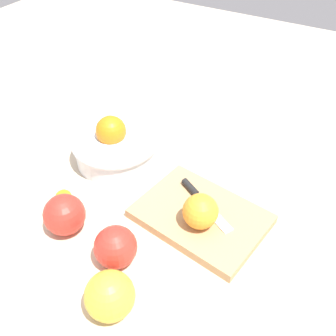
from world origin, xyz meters
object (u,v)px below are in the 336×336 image
object	(u,v)px
apple_front_right	(116,247)
apple_front_left	(64,215)
knife	(199,198)
orange_on_board	(200,211)
bowl	(115,145)
apple_front_right_2	(110,296)
cutting_board	(201,216)

from	to	relation	value
apple_front_right	apple_front_left	world-z (taller)	apple_front_left
knife	orange_on_board	bearing A→B (deg)	-62.31
knife	apple_front_right	distance (m)	0.20
bowl	knife	xyz separation A→B (m)	(0.24, -0.04, -0.01)
apple_front_left	apple_front_right_2	bearing A→B (deg)	-27.77
apple_front_right	knife	bearing A→B (deg)	71.13
knife	apple_front_right	xyz separation A→B (m)	(-0.07, -0.19, 0.01)
knife	apple_front_right	world-z (taller)	apple_front_right
orange_on_board	apple_front_right	bearing A→B (deg)	-125.09
bowl	apple_front_right	size ratio (longest dim) A/B	2.59
orange_on_board	knife	world-z (taller)	orange_on_board
apple_front_left	knife	bearing A→B (deg)	43.27
bowl	apple_front_right	world-z (taller)	bowl
knife	apple_front_right_2	distance (m)	0.27
orange_on_board	apple_front_left	size ratio (longest dim) A/B	0.85
cutting_board	orange_on_board	xyz separation A→B (m)	(0.01, -0.03, 0.04)
knife	cutting_board	bearing A→B (deg)	-56.96
orange_on_board	apple_front_left	bearing A→B (deg)	-150.71
bowl	apple_front_right_2	distance (m)	0.38
knife	bowl	bearing A→B (deg)	170.43
bowl	orange_on_board	xyz separation A→B (m)	(0.26, -0.10, 0.01)
orange_on_board	knife	distance (m)	0.07
orange_on_board	apple_front_right_2	xyz separation A→B (m)	(-0.05, -0.22, -0.01)
apple_front_left	apple_front_right	bearing A→B (deg)	-5.08
cutting_board	apple_front_right_2	world-z (taller)	apple_front_right_2
bowl	apple_front_right	distance (m)	0.29
cutting_board	apple_front_right_2	size ratio (longest dim) A/B	3.03
bowl	orange_on_board	world-z (taller)	bowl
knife	apple_front_left	size ratio (longest dim) A/B	1.82
orange_on_board	apple_front_right_2	world-z (taller)	orange_on_board
cutting_board	orange_on_board	bearing A→B (deg)	-69.45
cutting_board	knife	size ratio (longest dim) A/B	1.68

